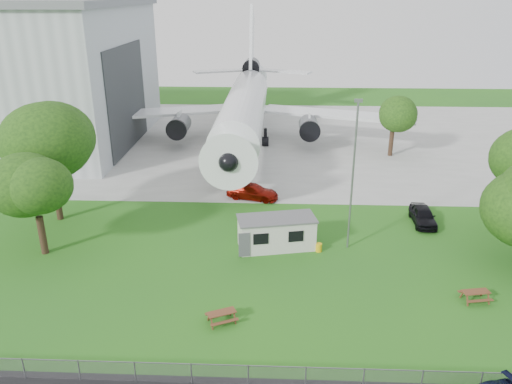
{
  "coord_description": "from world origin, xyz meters",
  "views": [
    {
      "loc": [
        2.27,
        -30.14,
        19.28
      ],
      "look_at": [
        0.67,
        8.0,
        4.0
      ],
      "focal_mm": 35.0,
      "sensor_mm": 36.0,
      "label": 1
    }
  ],
  "objects_px": {
    "airliner": "(245,106)",
    "site_cabin": "(277,233)",
    "picnic_east": "(474,301)",
    "picnic_west": "(222,322)"
  },
  "relations": [
    {
      "from": "airliner",
      "to": "picnic_west",
      "type": "relative_size",
      "value": 26.52
    },
    {
      "from": "airliner",
      "to": "picnic_west",
      "type": "height_order",
      "value": "airliner"
    },
    {
      "from": "site_cabin",
      "to": "picnic_east",
      "type": "xyz_separation_m",
      "value": [
        13.35,
        -7.11,
        -1.31
      ]
    },
    {
      "from": "picnic_east",
      "to": "picnic_west",
      "type": "bearing_deg",
      "value": -179.8
    },
    {
      "from": "site_cabin",
      "to": "picnic_west",
      "type": "height_order",
      "value": "site_cabin"
    },
    {
      "from": "site_cabin",
      "to": "picnic_east",
      "type": "height_order",
      "value": "site_cabin"
    },
    {
      "from": "picnic_east",
      "to": "airliner",
      "type": "bearing_deg",
      "value": 105.57
    },
    {
      "from": "airliner",
      "to": "site_cabin",
      "type": "bearing_deg",
      "value": -81.58
    },
    {
      "from": "picnic_east",
      "to": "site_cabin",
      "type": "bearing_deg",
      "value": 141.88
    },
    {
      "from": "airliner",
      "to": "picnic_west",
      "type": "distance_m",
      "value": 40.38
    }
  ]
}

